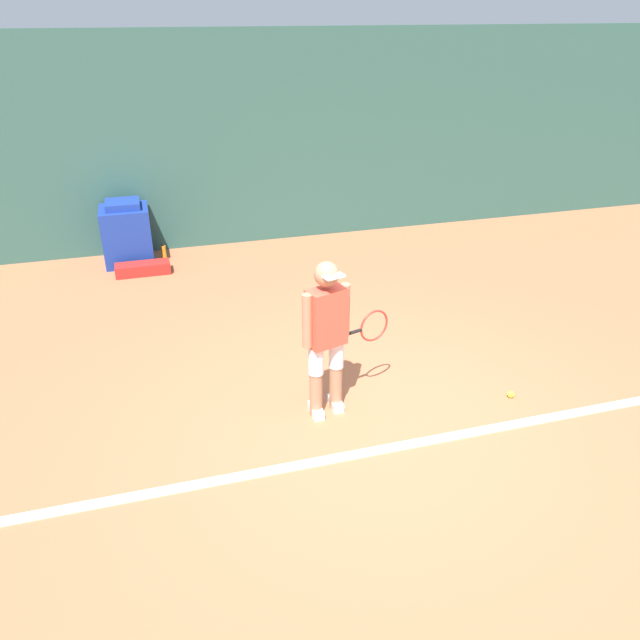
{
  "coord_description": "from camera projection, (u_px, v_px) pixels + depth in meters",
  "views": [
    {
      "loc": [
        -1.79,
        -4.35,
        3.44
      ],
      "look_at": [
        -0.38,
        0.54,
        0.86
      ],
      "focal_mm": 35.0,
      "sensor_mm": 36.0,
      "label": 1
    }
  ],
  "objects": [
    {
      "name": "ground_plane",
      "position": [
        376.0,
        424.0,
        5.72
      ],
      "size": [
        24.0,
        24.0,
        0.0
      ],
      "primitive_type": "plane",
      "color": "#B76642"
    },
    {
      "name": "covered_chair",
      "position": [
        127.0,
        233.0,
        9.15
      ],
      "size": [
        0.69,
        0.67,
        0.93
      ],
      "color": "navy",
      "rests_on": "ground_plane"
    },
    {
      "name": "tennis_ball",
      "position": [
        511.0,
        394.0,
        6.1
      ],
      "size": [
        0.07,
        0.07,
        0.07
      ],
      "color": "#D1E533",
      "rests_on": "ground_plane"
    },
    {
      "name": "water_bottle",
      "position": [
        164.0,
        253.0,
        9.35
      ],
      "size": [
        0.07,
        0.07,
        0.25
      ],
      "color": "orange",
      "rests_on": "ground_plane"
    },
    {
      "name": "equipment_bag",
      "position": [
        143.0,
        269.0,
        8.88
      ],
      "size": [
        0.76,
        0.27,
        0.16
      ],
      "color": "#B2231E",
      "rests_on": "ground_plane"
    },
    {
      "name": "back_wall",
      "position": [
        258.0,
        141.0,
        9.52
      ],
      "size": [
        24.0,
        0.1,
        3.17
      ],
      "color": "#2D564C",
      "rests_on": "ground_plane"
    },
    {
      "name": "court_baseline",
      "position": [
        391.0,
        448.0,
        5.4
      ],
      "size": [
        21.6,
        0.1,
        0.01
      ],
      "color": "white",
      "rests_on": "ground_plane"
    },
    {
      "name": "tennis_player",
      "position": [
        328.0,
        333.0,
        5.55
      ],
      "size": [
        0.9,
        0.39,
        1.51
      ],
      "rotation": [
        0.0,
        0.0,
        0.29
      ],
      "color": "#A37556",
      "rests_on": "ground_plane"
    }
  ]
}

